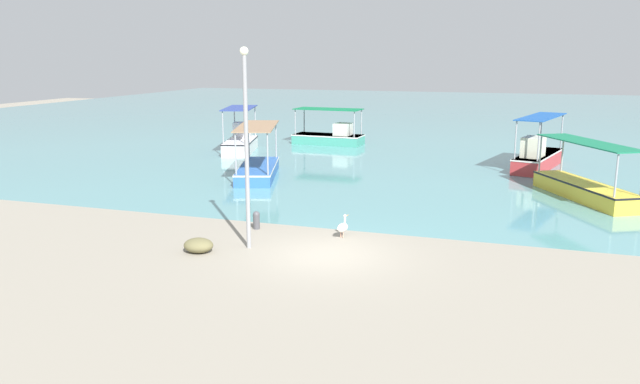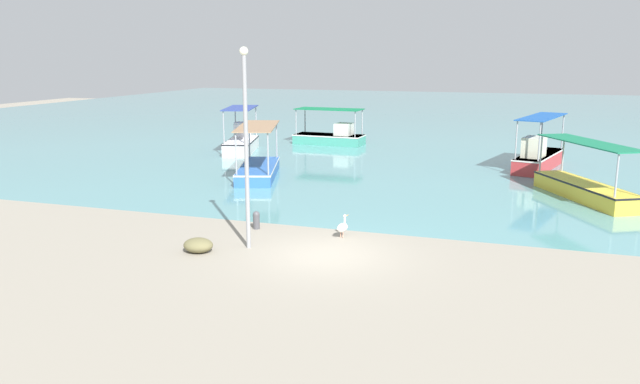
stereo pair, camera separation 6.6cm
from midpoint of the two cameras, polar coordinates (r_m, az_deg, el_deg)
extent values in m
plane|color=gray|center=(20.03, 0.53, -5.80)|extent=(120.00, 120.00, 0.00)
cube|color=#579296|center=(66.68, 13.20, 6.68)|extent=(110.00, 90.00, 0.00)
cube|color=#BA3538|center=(37.23, 19.26, 2.69)|extent=(2.87, 6.07, 0.85)
cube|color=silver|center=(37.17, 19.30, 3.27)|extent=(2.92, 6.12, 0.08)
cylinder|color=#99999E|center=(39.78, 19.50, 5.36)|extent=(0.08, 0.08, 2.05)
cylinder|color=#99999E|center=(39.52, 21.18, 5.19)|extent=(0.08, 0.08, 2.05)
cylinder|color=#99999E|center=(34.58, 17.39, 4.55)|extent=(0.08, 0.08, 2.05)
cylinder|color=#99999E|center=(34.29, 19.31, 4.35)|extent=(0.08, 0.08, 2.05)
cube|color=#1A4B98|center=(36.92, 19.53, 6.51)|extent=(2.92, 5.90, 0.05)
cube|color=beige|center=(35.81, 18.86, 3.92)|extent=(1.36, 1.73, 1.09)
cube|color=#2F65BB|center=(32.90, -5.75, 1.92)|extent=(3.44, 6.03, 0.61)
cube|color=silver|center=(32.86, -5.76, 2.37)|extent=(3.49, 6.08, 0.08)
cylinder|color=#99999E|center=(35.37, -6.59, 4.80)|extent=(0.08, 0.08, 2.04)
cylinder|color=#99999E|center=(35.21, -4.10, 4.81)|extent=(0.08, 0.08, 2.04)
cylinder|color=#99999E|center=(30.20, -7.79, 3.47)|extent=(0.08, 0.08, 2.04)
cylinder|color=#99999E|center=(30.02, -4.88, 3.49)|extent=(0.08, 0.08, 2.04)
cube|color=#917053|center=(32.56, -5.84, 6.01)|extent=(3.48, 5.87, 0.05)
cube|color=white|center=(41.51, -7.33, 4.20)|extent=(2.93, 5.05, 0.82)
cube|color=black|center=(41.46, -7.35, 4.70)|extent=(2.98, 5.10, 0.08)
cylinder|color=#99999E|center=(39.12, -6.86, 5.84)|extent=(0.08, 0.08, 2.06)
cylinder|color=#99999E|center=(39.37, -8.92, 5.82)|extent=(0.08, 0.08, 2.06)
cylinder|color=#99999E|center=(43.33, -5.99, 6.49)|extent=(0.08, 0.08, 2.06)
cylinder|color=#99999E|center=(43.55, -7.86, 6.47)|extent=(0.08, 0.08, 2.06)
cube|color=navy|center=(41.24, -7.43, 7.63)|extent=(2.97, 4.89, 0.05)
cube|color=silver|center=(42.45, -7.13, 5.64)|extent=(1.41, 1.31, 1.04)
cube|color=yellow|center=(30.05, 22.93, 0.10)|extent=(4.24, 6.11, 0.73)
cube|color=black|center=(29.99, 22.99, 0.70)|extent=(4.29, 6.17, 0.08)
cylinder|color=#99999E|center=(31.91, 19.44, 3.33)|extent=(0.08, 0.08, 1.77)
cylinder|color=#99999E|center=(32.51, 21.24, 3.35)|extent=(0.08, 0.08, 1.77)
cylinder|color=#99999E|center=(27.20, 25.40, 1.37)|extent=(0.08, 0.08, 1.77)
cube|color=#166D4A|center=(29.70, 23.28, 4.18)|extent=(4.23, 5.99, 0.05)
cube|color=teal|center=(45.00, 0.72, 4.84)|extent=(5.01, 2.16, 0.69)
cube|color=silver|center=(44.96, 0.72, 5.23)|extent=(5.05, 2.20, 0.08)
cylinder|color=#99999E|center=(44.87, -2.33, 6.41)|extent=(0.08, 0.08, 1.80)
cylinder|color=#99999E|center=(46.43, -1.50, 6.62)|extent=(0.08, 0.08, 1.80)
cylinder|color=#99999E|center=(43.34, 3.10, 6.19)|extent=(0.08, 0.08, 1.80)
cylinder|color=#99999E|center=(44.96, 3.76, 6.41)|extent=(0.08, 0.08, 1.80)
cube|color=#106D40|center=(44.76, 0.72, 7.59)|extent=(4.81, 2.25, 0.05)
cube|color=silver|center=(44.54, 2.07, 5.75)|extent=(1.14, 1.41, 0.85)
cylinder|color=#E0997A|center=(21.91, 1.83, -3.89)|extent=(0.03, 0.03, 0.22)
cylinder|color=#E0997A|center=(21.86, 2.05, -3.93)|extent=(0.03, 0.03, 0.22)
ellipsoid|color=white|center=(21.85, 1.99, -3.27)|extent=(0.42, 0.61, 0.32)
ellipsoid|color=white|center=(21.63, 1.63, -3.37)|extent=(0.16, 0.19, 0.10)
cylinder|color=white|center=(21.91, 2.21, -2.61)|extent=(0.07, 0.07, 0.26)
sphere|color=white|center=(21.87, 2.21, -2.20)|extent=(0.11, 0.11, 0.11)
cone|color=#E5933F|center=(22.01, 2.43, -2.14)|extent=(0.14, 0.30, 0.06)
cylinder|color=gray|center=(20.20, -6.81, 3.42)|extent=(0.14, 0.14, 6.27)
sphere|color=#EAEACC|center=(19.96, -7.06, 12.66)|extent=(0.28, 0.28, 0.28)
cylinder|color=#47474C|center=(23.05, -5.91, -2.76)|extent=(0.24, 0.24, 0.51)
sphere|color=#4C4C51|center=(22.97, -5.93, -2.07)|extent=(0.25, 0.25, 0.25)
ellipsoid|color=brown|center=(20.64, -11.14, -4.80)|extent=(0.98, 0.83, 0.47)
camera|label=1|loc=(0.03, -90.08, -0.02)|focal=35.00mm
camera|label=2|loc=(0.03, 89.92, 0.02)|focal=35.00mm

